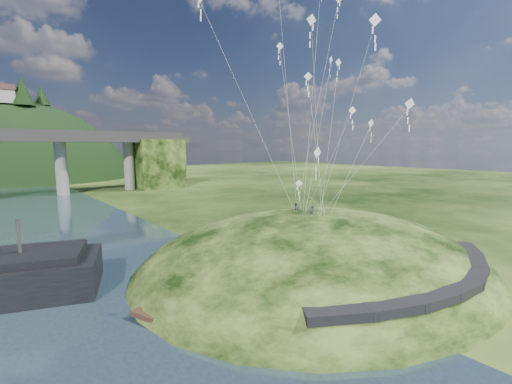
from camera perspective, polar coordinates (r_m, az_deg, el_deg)
ground at (r=27.86m, az=1.63°, el=-16.49°), size 320.00×320.00×0.00m
grass_hill at (r=35.01m, az=9.55°, el=-14.04°), size 36.00×32.00×13.00m
footpath at (r=27.63m, az=28.21°, el=-12.99°), size 22.29×5.84×0.83m
wooden_dock at (r=29.00m, az=-8.09°, el=-14.64°), size 13.51×6.44×0.97m
kite_flyers at (r=34.16m, az=7.65°, el=-1.95°), size 1.50×3.44×1.76m
kite_swarm at (r=32.70m, az=11.07°, el=20.89°), size 19.58×16.43×20.94m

